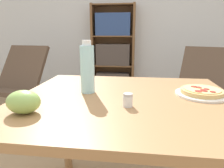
{
  "coord_description": "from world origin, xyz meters",
  "views": [
    {
      "loc": [
        0.19,
        -0.89,
        1.05
      ],
      "look_at": [
        0.07,
        0.05,
        0.8
      ],
      "focal_mm": 32.0,
      "sensor_mm": 36.0,
      "label": 1
    }
  ],
  "objects": [
    {
      "name": "dining_table",
      "position": [
        0.14,
        0.03,
        0.64
      ],
      "size": [
        1.06,
        0.93,
        0.74
      ],
      "color": "#A37549",
      "rests_on": "ground_plane"
    },
    {
      "name": "salt_shaker",
      "position": [
        0.16,
        -0.09,
        0.77
      ],
      "size": [
        0.04,
        0.04,
        0.06
      ],
      "color": "white",
      "rests_on": "dining_table"
    },
    {
      "name": "pizza_on_plate",
      "position": [
        0.52,
        0.11,
        0.76
      ],
      "size": [
        0.25,
        0.25,
        0.04
      ],
      "color": "white",
      "rests_on": "dining_table"
    },
    {
      "name": "lounge_chair_near",
      "position": [
        -1.31,
        1.36,
        0.29
      ],
      "size": [
        0.66,
        0.83,
        0.88
      ],
      "rotation": [
        0.0,
        0.0,
        -0.13
      ],
      "color": "slate",
      "rests_on": "ground_plane"
    },
    {
      "name": "grape_bunch",
      "position": [
        -0.24,
        -0.21,
        0.79
      ],
      "size": [
        0.13,
        0.11,
        0.09
      ],
      "color": "#93BC5B",
      "rests_on": "dining_table"
    },
    {
      "name": "drink_bottle",
      "position": [
        -0.06,
        0.09,
        0.87
      ],
      "size": [
        0.07,
        0.07,
        0.27
      ],
      "color": "#A3DBEA",
      "rests_on": "dining_table"
    },
    {
      "name": "bookshelf",
      "position": [
        -0.21,
        2.47,
        0.71
      ],
      "size": [
        0.71,
        0.26,
        1.5
      ],
      "color": "brown",
      "rests_on": "ground_plane"
    },
    {
      "name": "lounge_chair_far",
      "position": [
        0.95,
        1.4,
        0.29
      ],
      "size": [
        0.79,
        0.92,
        0.88
      ],
      "rotation": [
        0.0,
        0.0,
        -0.38
      ],
      "color": "slate",
      "rests_on": "ground_plane"
    },
    {
      "name": "wall_back",
      "position": [
        0.0,
        2.62,
        1.3
      ],
      "size": [
        8.0,
        0.05,
        2.6
      ],
      "color": "silver",
      "rests_on": "ground_plane"
    }
  ]
}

